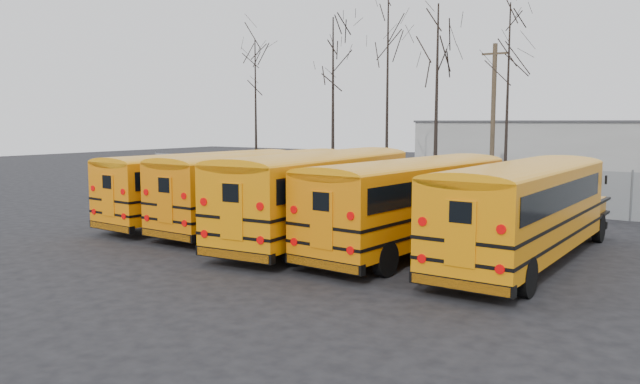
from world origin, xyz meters
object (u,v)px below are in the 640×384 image
Objects in this scene: bus_c at (321,188)px; bus_d at (413,196)px; bus_a at (207,181)px; utility_pole_left at (493,117)px; bus_e at (525,204)px; bus_b at (262,183)px.

bus_c is 1.05× the size of bus_d.
bus_a is 1.23× the size of utility_pole_left.
bus_c is 1.05× the size of bus_e.
bus_b is at bearing 178.51° from bus_d.
bus_d reaches higher than bus_a.
bus_a is at bearing -179.24° from bus_d.
bus_e is 1.27× the size of utility_pole_left.
utility_pole_left reaches higher than bus_e.
bus_a is at bearing 168.37° from bus_c.
bus_d is at bearing -79.68° from utility_pole_left.
bus_b is 9.99m from bus_e.
bus_c reaches higher than bus_e.
bus_e reaches higher than bus_d.
bus_a is 0.93× the size of bus_c.
bus_c reaches higher than bus_d.
bus_e is (12.70, -0.53, 0.07)m from bus_a.
bus_e is at bearing -1.05° from bus_b.
bus_c is 3.26m from bus_d.
bus_e is at bearing 1.76° from bus_a.
bus_c is 17.87m from utility_pole_left.
bus_c is (6.03, -0.84, 0.13)m from bus_a.
utility_pole_left is (6.07, 16.86, 2.64)m from bus_a.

